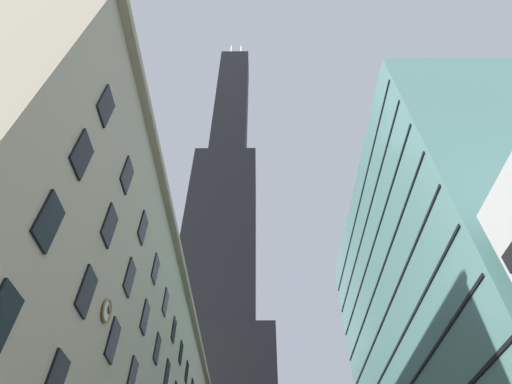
% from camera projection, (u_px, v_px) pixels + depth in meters
% --- Properties ---
extents(dark_skyscraper, '(27.70, 27.70, 201.99)m').
position_uv_depth(dark_skyscraper, '(218.00, 282.00, 104.90)').
color(dark_skyscraper, black).
rests_on(dark_skyscraper, ground).
extents(glass_office_midrise, '(19.80, 40.45, 43.89)m').
position_uv_depth(glass_office_midrise, '(483.00, 336.00, 42.49)').
color(glass_office_midrise, slate).
rests_on(glass_office_midrise, ground).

